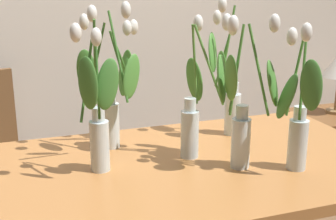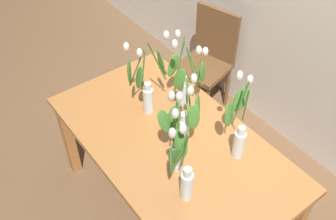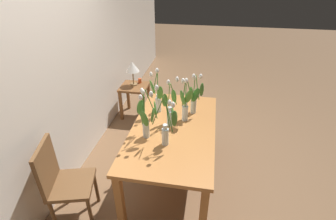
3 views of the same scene
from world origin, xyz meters
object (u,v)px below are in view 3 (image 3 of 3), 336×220
(tulip_vase_2, at_px, (166,127))
(table_lamp, at_px, (132,67))
(pillar_candle, at_px, (140,81))
(tulip_vase_4, at_px, (157,99))
(tulip_vase_0, at_px, (195,100))
(tulip_vase_1, at_px, (186,104))
(dining_chair, at_px, (62,180))
(side_table, at_px, (135,92))
(dining_table, at_px, (173,135))
(tulip_vase_5, at_px, (170,110))
(tulip_vase_3, at_px, (146,118))

(tulip_vase_2, relative_size, table_lamp, 1.42)
(table_lamp, height_order, pillar_candle, table_lamp)
(tulip_vase_4, bearing_deg, tulip_vase_0, -83.46)
(tulip_vase_1, height_order, tulip_vase_2, tulip_vase_2)
(tulip_vase_0, distance_m, dining_chair, 1.62)
(tulip_vase_4, bearing_deg, tulip_vase_2, -160.94)
(side_table, bearing_deg, tulip_vase_2, -153.40)
(tulip_vase_2, bearing_deg, side_table, 26.60)
(dining_table, xyz_separation_m, tulip_vase_5, (0.08, 0.05, 0.27))
(dining_table, distance_m, dining_chair, 1.20)
(tulip_vase_2, height_order, table_lamp, tulip_vase_2)
(tulip_vase_4, xyz_separation_m, dining_chair, (-1.02, 0.71, -0.40))
(tulip_vase_5, relative_size, side_table, 0.98)
(tulip_vase_0, height_order, pillar_candle, tulip_vase_0)
(tulip_vase_1, bearing_deg, tulip_vase_5, 122.60)
(pillar_candle, bearing_deg, side_table, 156.09)
(tulip_vase_2, distance_m, table_lamp, 1.92)
(side_table, distance_m, table_lamp, 0.43)
(tulip_vase_1, distance_m, side_table, 1.63)
(tulip_vase_5, relative_size, pillar_candle, 7.16)
(tulip_vase_0, bearing_deg, tulip_vase_1, 153.08)
(tulip_vase_4, xyz_separation_m, pillar_candle, (1.21, 0.57, -0.34))
(table_lamp, relative_size, pillar_candle, 5.31)
(table_lamp, bearing_deg, tulip_vase_5, -147.97)
(dining_table, distance_m, tulip_vase_3, 0.44)
(tulip_vase_1, bearing_deg, side_table, 39.31)
(tulip_vase_5, xyz_separation_m, side_table, (1.30, 0.82, -0.48))
(tulip_vase_1, distance_m, table_lamp, 1.59)
(tulip_vase_3, distance_m, tulip_vase_5, 0.33)
(dining_table, xyz_separation_m, pillar_candle, (1.51, 0.81, -0.06))
(tulip_vase_0, xyz_separation_m, dining_chair, (-1.07, 1.15, -0.39))
(tulip_vase_2, bearing_deg, pillar_candle, 23.27)
(dining_chair, height_order, pillar_candle, dining_chair)
(table_lamp, bearing_deg, pillar_candle, -40.04)
(side_table, relative_size, table_lamp, 1.38)
(tulip_vase_5, height_order, table_lamp, tulip_vase_5)
(dining_table, height_order, tulip_vase_5, tulip_vase_5)
(tulip_vase_1, bearing_deg, tulip_vase_2, 163.50)
(tulip_vase_5, height_order, dining_chair, tulip_vase_5)
(tulip_vase_0, bearing_deg, side_table, 46.14)
(tulip_vase_0, relative_size, tulip_vase_2, 0.92)
(dining_table, height_order, tulip_vase_4, tulip_vase_4)
(table_lamp, bearing_deg, tulip_vase_0, -134.43)
(tulip_vase_0, distance_m, tulip_vase_4, 0.44)
(tulip_vase_0, xyz_separation_m, side_table, (1.02, 1.07, -0.48))
(tulip_vase_4, xyz_separation_m, tulip_vase_5, (-0.22, -0.19, -0.01))
(pillar_candle, bearing_deg, tulip_vase_2, -156.73)
(tulip_vase_1, height_order, tulip_vase_5, tulip_vase_1)
(dining_table, distance_m, side_table, 1.64)
(dining_table, height_order, side_table, dining_table)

